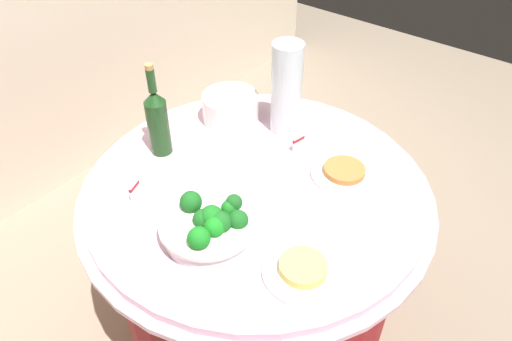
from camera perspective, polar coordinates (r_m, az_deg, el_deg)
The scene contains 11 objects.
ground_plane at distance 2.12m, azimuth 0.00°, elevation -16.55°, with size 6.00×6.00×0.00m, color gray.
buffet_table at distance 1.82m, azimuth 0.00°, elevation -10.04°, with size 1.16×1.16×0.74m.
broccoli_bowl at distance 1.36m, azimuth -5.50°, elevation -6.47°, with size 0.28×0.28×0.12m.
plate_stack at distance 1.81m, azimuth -3.06°, elevation 7.44°, with size 0.21×0.21×0.11m.
wine_bottle at distance 1.64m, azimuth -11.65°, elevation 5.87°, with size 0.07×0.07×0.34m.
decorative_fruit_vase at distance 1.71m, azimuth 3.62°, elevation 9.44°, with size 0.11×0.11×0.34m.
serving_tongs at distance 1.58m, azimuth 2.72°, elevation -0.47°, with size 0.17×0.08×0.01m.
food_plate_peanuts at distance 1.60m, azimuth 10.45°, elevation -0.22°, with size 0.22×0.22×0.03m.
food_plate_noodles at distance 1.30m, azimuth 5.61°, elevation -11.70°, with size 0.22×0.22×0.04m.
label_placard_front at distance 1.68m, azimuth 5.07°, elevation 3.34°, with size 0.05×0.02×0.05m.
label_placard_mid at distance 1.53m, azimuth -14.27°, elevation -2.23°, with size 0.05×0.03×0.05m.
Camera 1 is at (-0.91, -0.73, 1.77)m, focal length 33.56 mm.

